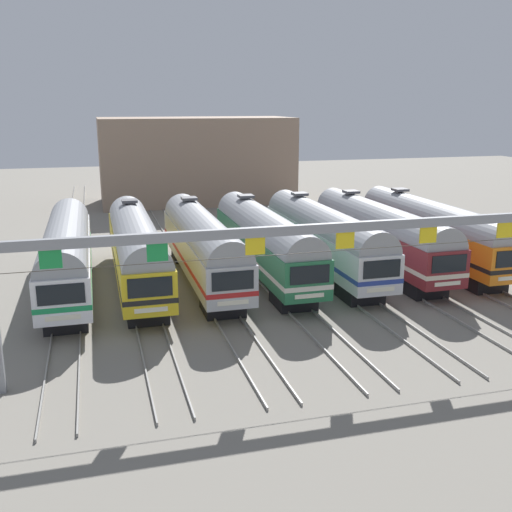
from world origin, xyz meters
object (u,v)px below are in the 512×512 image
Objects in this scene: commuter_train_silver at (323,236)px; catenary_gantry at (345,244)px; commuter_train_green at (264,239)px; commuter_train_stainless at (202,243)px; commuter_train_yellow at (136,247)px; commuter_train_orange at (432,229)px; commuter_train_white at (67,252)px; commuter_train_maroon at (379,232)px.

catenary_gantry is (-4.33, -13.50, 2.77)m from commuter_train_silver.
commuter_train_stainless is at bearing 180.00° from commuter_train_green.
commuter_train_yellow is at bearing 180.00° from commuter_train_silver.
commuter_train_stainless is 1.00× the size of commuter_train_orange.
commuter_train_white is 17.33m from commuter_train_silver.
commuter_train_green is 0.58× the size of catenary_gantry.
commuter_train_silver is 8.66m from commuter_train_orange.
commuter_train_green and commuter_train_orange have the same top height.
commuter_train_white is 0.58× the size of catenary_gantry.
commuter_train_orange is (25.99, 0.00, 0.00)m from commuter_train_white.
commuter_train_yellow is 1.00× the size of commuter_train_maroon.
commuter_train_green is 1.00× the size of commuter_train_silver.
commuter_train_orange is at bearing 0.01° from commuter_train_white.
commuter_train_silver is (4.33, 0.00, 0.00)m from commuter_train_green.
commuter_train_stainless is at bearing 180.00° from commuter_train_orange.
commuter_train_white is 1.00× the size of commuter_train_orange.
commuter_train_orange reaches higher than commuter_train_white.
commuter_train_yellow and commuter_train_green have the same top height.
catenary_gantry is (8.66, -13.50, 2.77)m from commuter_train_yellow.
catenary_gantry reaches higher than commuter_train_yellow.
commuter_train_yellow is at bearing 180.00° from commuter_train_maroon.
commuter_train_yellow is 8.66m from commuter_train_green.
catenary_gantry is (-8.66, -13.50, 2.77)m from commuter_train_maroon.
commuter_train_green is 12.99m from commuter_train_orange.
commuter_train_green and commuter_train_silver have the same top height.
commuter_train_stainless is 12.99m from commuter_train_maroon.
commuter_train_green is at bearing 0.00° from commuter_train_stainless.
commuter_train_stainless is at bearing 180.00° from commuter_train_maroon.
commuter_train_maroon is 4.33m from commuter_train_orange.
catenary_gantry reaches higher than commuter_train_white.
commuter_train_white is 18.94m from catenary_gantry.
commuter_train_green is at bearing 180.00° from commuter_train_orange.
commuter_train_green is 8.66m from commuter_train_maroon.
catenary_gantry is at bearing -72.21° from commuter_train_stainless.
commuter_train_orange is at bearing 0.00° from commuter_train_yellow.
commuter_train_yellow is (4.33, 0.00, 0.00)m from commuter_train_white.
catenary_gantry is at bearing -133.91° from commuter_train_orange.
commuter_train_silver is at bearing 0.00° from commuter_train_stainless.
catenary_gantry reaches higher than commuter_train_orange.
commuter_train_silver is at bearing 0.01° from commuter_train_white.
commuter_train_yellow and commuter_train_silver have the same top height.
commuter_train_orange is (17.33, 0.00, 0.00)m from commuter_train_stainless.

